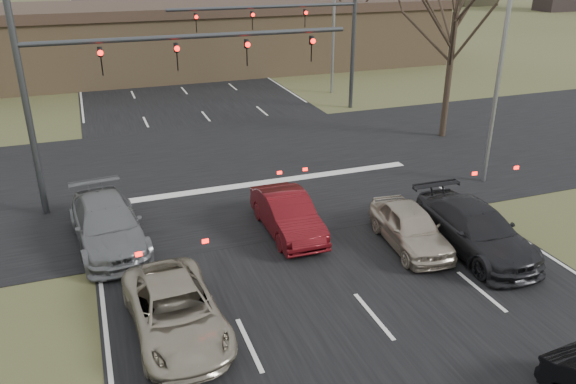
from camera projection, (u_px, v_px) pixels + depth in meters
name	position (u px, v px, depth m)	size (l,w,h in m)	color
road_main	(138.00, 36.00, 64.29)	(14.00, 300.00, 0.02)	black
road_cross	(249.00, 167.00, 25.51)	(200.00, 14.00, 0.02)	black
building	(191.00, 37.00, 44.91)	(42.40, 10.40, 5.30)	olive
mast_arm_near	(120.00, 72.00, 20.13)	(12.12, 0.24, 8.00)	#383A3D
mast_arm_far	(310.00, 27.00, 32.36)	(11.12, 0.24, 8.00)	#383A3D
streetlight_right_near	(499.00, 49.00, 21.76)	(2.34, 0.25, 10.00)	gray
streetlight_right_far	(332.00, 8.00, 36.56)	(2.34, 0.25, 10.00)	gray
car_silver_suv	(176.00, 311.00, 14.30)	(2.17, 4.71, 1.31)	#A09681
car_charcoal_sedan	(475.00, 229.00, 18.26)	(2.11, 5.18, 1.50)	black
car_grey_ahead	(107.00, 224.00, 18.58)	(2.11, 5.20, 1.51)	slate
car_red_ahead	(287.00, 214.00, 19.42)	(1.49, 4.28, 1.41)	#550C10
car_silver_ahead	(410.00, 227.00, 18.55)	(1.62, 4.04, 1.38)	#B4A691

